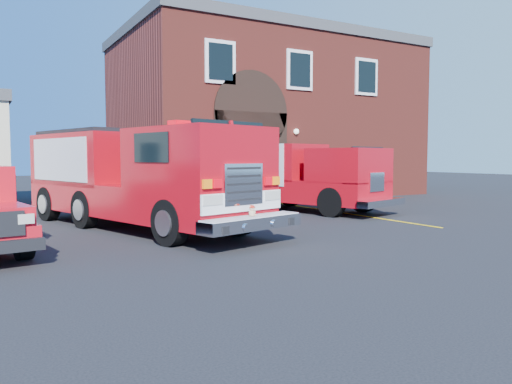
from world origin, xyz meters
TOP-DOWN VIEW (x-y plane):
  - ground at (0.00, 0.00)m, footprint 100.00×100.00m
  - parking_stripe_near at (6.50, 1.00)m, footprint 0.12×3.00m
  - parking_stripe_mid at (6.50, 4.00)m, footprint 0.12×3.00m
  - parking_stripe_far at (6.50, 7.00)m, footprint 0.12×3.00m
  - fire_station at (8.99, 13.98)m, footprint 15.20×10.20m
  - fire_engine at (-1.09, 3.87)m, footprint 5.10×9.70m
  - secondary_truck at (5.58, 5.96)m, footprint 4.53×8.10m

SIDE VIEW (x-z plane):
  - ground at x=0.00m, z-range 0.00..0.00m
  - parking_stripe_near at x=6.50m, z-range 0.00..0.01m
  - parking_stripe_mid at x=6.50m, z-range 0.00..0.01m
  - parking_stripe_far at x=6.50m, z-range 0.00..0.01m
  - secondary_truck at x=5.58m, z-range 0.11..2.63m
  - fire_engine at x=-1.09m, z-range 0.05..2.93m
  - fire_station at x=8.99m, z-range 0.03..8.48m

